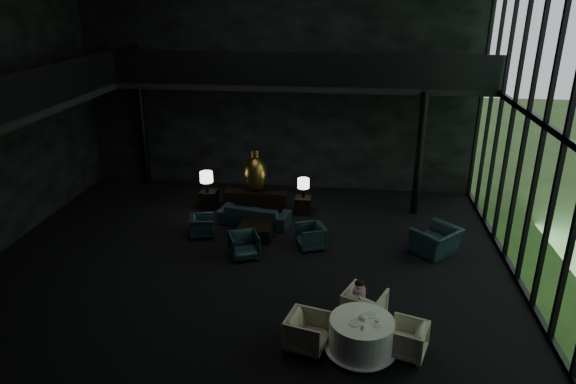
# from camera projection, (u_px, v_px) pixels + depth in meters

# --- Properties ---
(floor) EXTENTS (14.00, 12.00, 0.02)m
(floor) POSITION_uv_depth(u_px,v_px,m) (247.00, 263.00, 13.80)
(floor) COLOR black
(floor) RESTS_ON ground
(wall_back) EXTENTS (14.00, 0.04, 8.00)m
(wall_back) POSITION_uv_depth(u_px,v_px,m) (278.00, 78.00, 17.90)
(wall_back) COLOR black
(wall_back) RESTS_ON ground
(wall_front) EXTENTS (14.00, 0.04, 8.00)m
(wall_front) POSITION_uv_depth(u_px,v_px,m) (150.00, 218.00, 6.80)
(wall_front) COLOR black
(wall_front) RESTS_ON ground
(curtain_wall) EXTENTS (0.20, 12.00, 8.00)m
(curtain_wall) POSITION_uv_depth(u_px,v_px,m) (545.00, 125.00, 11.55)
(curtain_wall) COLOR black
(curtain_wall) RESTS_ON ground
(mezzanine_left) EXTENTS (2.00, 12.00, 0.25)m
(mezzanine_left) POSITION_uv_depth(u_px,v_px,m) (11.00, 110.00, 13.03)
(mezzanine_left) COLOR black
(mezzanine_left) RESTS_ON wall_left
(mezzanine_back) EXTENTS (12.00, 2.00, 0.25)m
(mezzanine_back) POSITION_uv_depth(u_px,v_px,m) (304.00, 83.00, 16.86)
(mezzanine_back) COLOR black
(mezzanine_back) RESTS_ON wall_back
(railing_left) EXTENTS (0.06, 12.00, 1.00)m
(railing_left) POSITION_uv_depth(u_px,v_px,m) (44.00, 87.00, 12.70)
(railing_left) COLOR black
(railing_left) RESTS_ON mezzanine_left
(railing_back) EXTENTS (12.00, 0.06, 1.00)m
(railing_back) POSITION_uv_depth(u_px,v_px,m) (301.00, 69.00, 15.71)
(railing_back) COLOR black
(railing_back) RESTS_ON mezzanine_back
(column_nw) EXTENTS (0.24, 0.24, 4.00)m
(column_nw) POSITION_uv_depth(u_px,v_px,m) (143.00, 132.00, 18.91)
(column_nw) COLOR black
(column_nw) RESTS_ON floor
(column_ne) EXTENTS (0.24, 0.24, 4.00)m
(column_ne) POSITION_uv_depth(u_px,v_px,m) (419.00, 155.00, 16.22)
(column_ne) COLOR black
(column_ne) RESTS_ON floor
(console) EXTENTS (2.05, 0.47, 0.65)m
(console) POSITION_uv_depth(u_px,v_px,m) (256.00, 201.00, 17.06)
(console) COLOR black
(console) RESTS_ON floor
(bronze_urn) EXTENTS (0.76, 0.76, 1.41)m
(bronze_urn) POSITION_uv_depth(u_px,v_px,m) (256.00, 173.00, 16.82)
(bronze_urn) COLOR #975821
(bronze_urn) RESTS_ON console
(side_table_left) EXTENTS (0.55, 0.55, 0.60)m
(side_table_left) POSITION_uv_depth(u_px,v_px,m) (209.00, 199.00, 17.27)
(side_table_left) COLOR black
(side_table_left) RESTS_ON floor
(table_lamp_left) EXTENTS (0.42, 0.42, 0.71)m
(table_lamp_left) POSITION_uv_depth(u_px,v_px,m) (206.00, 178.00, 16.84)
(table_lamp_left) COLOR black
(table_lamp_left) RESTS_ON side_table_left
(side_table_right) EXTENTS (0.51, 0.51, 0.56)m
(side_table_right) POSITION_uv_depth(u_px,v_px,m) (303.00, 205.00, 16.81)
(side_table_right) COLOR black
(side_table_right) RESTS_ON floor
(table_lamp_right) EXTENTS (0.38, 0.38, 0.64)m
(table_lamp_right) POSITION_uv_depth(u_px,v_px,m) (303.00, 184.00, 16.54)
(table_lamp_right) COLOR black
(table_lamp_right) RESTS_ON side_table_right
(sofa) EXTENTS (2.40, 1.05, 0.91)m
(sofa) POSITION_uv_depth(u_px,v_px,m) (254.00, 210.00, 15.98)
(sofa) COLOR black
(sofa) RESTS_ON floor
(lounge_armchair_west) EXTENTS (0.69, 0.72, 0.62)m
(lounge_armchair_west) POSITION_uv_depth(u_px,v_px,m) (202.00, 226.00, 15.23)
(lounge_armchair_west) COLOR #17282A
(lounge_armchair_west) RESTS_ON floor
(lounge_armchair_east) EXTENTS (0.90, 0.93, 0.75)m
(lounge_armchair_east) POSITION_uv_depth(u_px,v_px,m) (311.00, 236.00, 14.49)
(lounge_armchair_east) COLOR black
(lounge_armchair_east) RESTS_ON floor
(lounge_armchair_south) EXTENTS (0.98, 0.96, 0.78)m
(lounge_armchair_south) POSITION_uv_depth(u_px,v_px,m) (244.00, 244.00, 13.98)
(lounge_armchair_south) COLOR #19272B
(lounge_armchair_south) RESTS_ON floor
(window_armchair) EXTENTS (1.47, 1.49, 1.11)m
(window_armchair) POSITION_uv_depth(u_px,v_px,m) (436.00, 235.00, 14.10)
(window_armchair) COLOR black
(window_armchair) RESTS_ON floor
(coffee_table) EXTENTS (0.96, 0.96, 0.42)m
(coffee_table) POSITION_uv_depth(u_px,v_px,m) (255.00, 231.00, 15.15)
(coffee_table) COLOR black
(coffee_table) RESTS_ON floor
(dining_table) EXTENTS (1.46, 1.46, 0.75)m
(dining_table) POSITION_uv_depth(u_px,v_px,m) (361.00, 338.00, 10.28)
(dining_table) COLOR white
(dining_table) RESTS_ON floor
(dining_chair_north) EXTENTS (1.14, 1.11, 0.91)m
(dining_chair_north) POSITION_uv_depth(u_px,v_px,m) (364.00, 303.00, 11.21)
(dining_chair_north) COLOR tan
(dining_chair_north) RESTS_ON floor
(dining_chair_east) EXTENTS (0.86, 0.89, 0.74)m
(dining_chair_east) POSITION_uv_depth(u_px,v_px,m) (407.00, 338.00, 10.21)
(dining_chair_east) COLOR tan
(dining_chair_east) RESTS_ON floor
(dining_chair_west) EXTENTS (0.95, 0.99, 0.85)m
(dining_chair_west) POSITION_uv_depth(u_px,v_px,m) (307.00, 329.00, 10.38)
(dining_chair_west) COLOR #C3B696
(dining_chair_west) RESTS_ON floor
(child) EXTENTS (0.28, 0.28, 0.60)m
(child) POSITION_uv_depth(u_px,v_px,m) (359.00, 292.00, 11.07)
(child) COLOR #C28592
(child) RESTS_ON dining_chair_north
(plate_a) EXTENTS (0.28, 0.28, 0.02)m
(plate_a) POSITION_uv_depth(u_px,v_px,m) (355.00, 323.00, 10.01)
(plate_a) COLOR white
(plate_a) RESTS_ON dining_table
(plate_b) EXTENTS (0.25, 0.25, 0.02)m
(plate_b) POSITION_uv_depth(u_px,v_px,m) (370.00, 315.00, 10.27)
(plate_b) COLOR white
(plate_b) RESTS_ON dining_table
(saucer) EXTENTS (0.15, 0.15, 0.01)m
(saucer) POSITION_uv_depth(u_px,v_px,m) (378.00, 326.00, 9.94)
(saucer) COLOR white
(saucer) RESTS_ON dining_table
(coffee_cup) EXTENTS (0.10, 0.10, 0.06)m
(coffee_cup) POSITION_uv_depth(u_px,v_px,m) (377.00, 320.00, 10.05)
(coffee_cup) COLOR white
(coffee_cup) RESTS_ON saucer
(cereal_bowl) EXTENTS (0.17, 0.17, 0.09)m
(cereal_bowl) POSITION_uv_depth(u_px,v_px,m) (363.00, 317.00, 10.14)
(cereal_bowl) COLOR white
(cereal_bowl) RESTS_ON dining_table
(cream_pot) EXTENTS (0.08, 0.08, 0.07)m
(cream_pot) POSITION_uv_depth(u_px,v_px,m) (362.00, 328.00, 9.83)
(cream_pot) COLOR #99999E
(cream_pot) RESTS_ON dining_table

